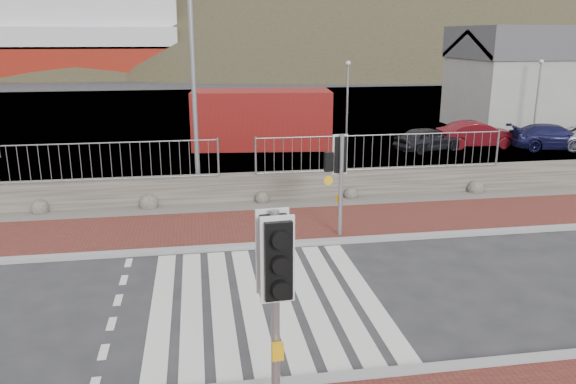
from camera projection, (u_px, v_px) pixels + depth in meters
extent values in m
plane|color=#28282B|center=(265.00, 300.00, 11.58)|extent=(220.00, 220.00, 0.00)
cube|color=brown|center=(245.00, 228.00, 15.84)|extent=(40.00, 3.00, 0.08)
cube|color=gray|center=(289.00, 384.00, 8.71)|extent=(40.00, 0.25, 0.12)
cube|color=gray|center=(251.00, 246.00, 14.42)|extent=(40.00, 0.25, 0.12)
cube|color=silver|center=(161.00, 308.00, 11.25)|extent=(0.42, 5.60, 0.01)
cube|color=silver|center=(192.00, 306.00, 11.34)|extent=(0.42, 5.60, 0.01)
cube|color=silver|center=(221.00, 303.00, 11.44)|extent=(0.42, 5.60, 0.01)
cube|color=silver|center=(251.00, 301.00, 11.53)|extent=(0.42, 5.60, 0.01)
cube|color=silver|center=(280.00, 299.00, 11.62)|extent=(0.42, 5.60, 0.01)
cube|color=silver|center=(308.00, 297.00, 11.72)|extent=(0.42, 5.60, 0.01)
cube|color=silver|center=(336.00, 295.00, 11.81)|extent=(0.42, 5.60, 0.01)
cube|color=silver|center=(363.00, 293.00, 11.91)|extent=(0.42, 5.60, 0.01)
cube|color=#59544C|center=(240.00, 207.00, 17.75)|extent=(40.00, 1.50, 0.06)
cube|color=#49443C|center=(237.00, 188.00, 18.39)|extent=(40.00, 0.60, 0.90)
cylinder|color=gray|center=(79.00, 144.00, 17.05)|extent=(8.40, 0.04, 0.04)
cylinder|color=gray|center=(218.00, 158.00, 17.87)|extent=(0.07, 0.07, 1.20)
cylinder|color=gray|center=(382.00, 135.00, 18.56)|extent=(8.40, 0.04, 0.04)
cylinder|color=gray|center=(256.00, 157.00, 18.06)|extent=(0.07, 0.07, 1.20)
cylinder|color=gray|center=(497.00, 149.00, 19.38)|extent=(0.07, 0.07, 1.20)
cube|color=#4C4C4F|center=(214.00, 116.00, 38.09)|extent=(120.00, 40.00, 0.50)
cube|color=#3F4C54|center=(204.00, 78.00, 71.35)|extent=(220.00, 50.00, 0.05)
cube|color=silver|center=(57.00, 5.00, 70.85)|extent=(30.00, 12.00, 6.00)
cube|color=#9E9E99|center=(559.00, 93.00, 33.08)|extent=(12.00, 6.00, 4.00)
cube|color=#4C4C51|center=(566.00, 42.00, 32.30)|extent=(12.20, 6.20, 1.80)
ellipsoid|color=#2E301D|center=(119.00, 185.00, 98.14)|extent=(106.40, 68.40, 76.00)
ellipsoid|color=#2E301D|center=(366.00, 206.00, 106.81)|extent=(140.00, 90.00, 100.00)
cylinder|color=gray|center=(275.00, 321.00, 7.57)|extent=(0.12, 0.12, 3.13)
cube|color=#E0A30D|center=(276.00, 346.00, 7.68)|extent=(0.16, 0.10, 0.25)
cube|color=black|center=(275.00, 255.00, 7.32)|extent=(0.46, 0.30, 1.17)
sphere|color=#0CE53F|center=(275.00, 279.00, 7.41)|extent=(0.17, 0.17, 0.17)
cylinder|color=gray|center=(341.00, 187.00, 14.82)|extent=(0.11, 0.11, 2.82)
cube|color=#E0A30D|center=(340.00, 200.00, 14.92)|extent=(0.15, 0.09, 0.22)
cube|color=black|center=(342.00, 155.00, 14.59)|extent=(0.42, 0.28, 1.06)
sphere|color=#0CE53F|center=(341.00, 167.00, 14.67)|extent=(0.15, 0.15, 0.15)
cube|color=black|center=(329.00, 162.00, 14.55)|extent=(0.23, 0.18, 0.50)
cylinder|color=gray|center=(193.00, 60.00, 17.86)|extent=(0.16, 0.16, 9.06)
cube|color=maroon|center=(261.00, 119.00, 27.18)|extent=(6.84, 3.41, 2.74)
imported|color=black|center=(428.00, 139.00, 26.45)|extent=(3.59, 2.28, 1.14)
imported|color=#5A0C13|center=(478.00, 134.00, 27.27)|extent=(3.88, 1.51, 1.26)
imported|color=#12133A|center=(554.00, 137.00, 26.77)|extent=(4.37, 2.38, 1.20)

